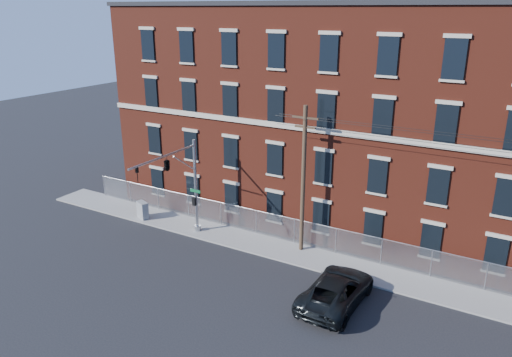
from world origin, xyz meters
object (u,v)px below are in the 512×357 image
object	(u,v)px
pickup_truck	(336,290)
utility_cabinet	(143,210)
utility_pole_near	(303,178)
traffic_signal_mast	(174,172)

from	to	relation	value
pickup_truck	utility_cabinet	size ratio (longest dim) A/B	4.55
utility_pole_near	utility_cabinet	world-z (taller)	utility_pole_near
utility_cabinet	traffic_signal_mast	bearing A→B (deg)	0.01
pickup_truck	traffic_signal_mast	bearing A→B (deg)	-4.77
utility_pole_near	pickup_truck	distance (m)	7.91
pickup_truck	utility_pole_near	bearing A→B (deg)	-45.84
pickup_truck	utility_cabinet	xyz separation A→B (m)	(-17.51, 3.40, -0.06)
traffic_signal_mast	utility_cabinet	bearing A→B (deg)	158.41
traffic_signal_mast	pickup_truck	size ratio (longest dim) A/B	1.14
pickup_truck	utility_cabinet	distance (m)	17.84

